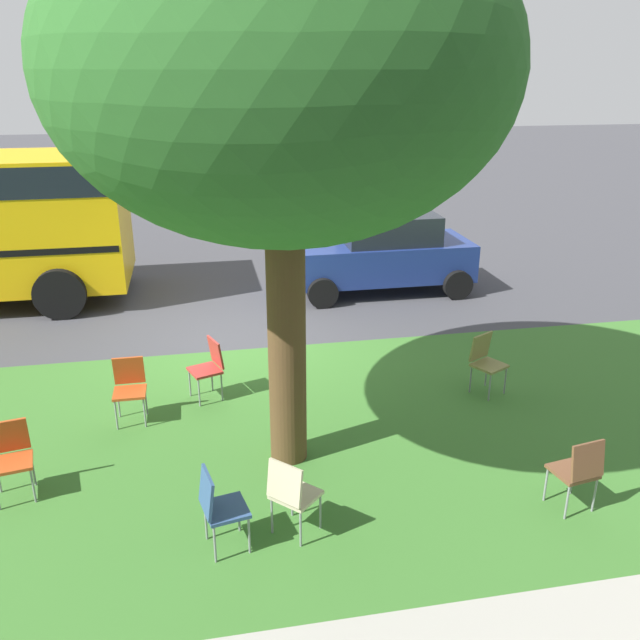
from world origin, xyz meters
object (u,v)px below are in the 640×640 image
street_tree (281,71)px  chair_1 (218,504)px  chair_4 (11,454)px  chair_6 (291,492)px  chair_5 (579,469)px  parked_car (382,252)px  chair_2 (209,364)px  chair_0 (486,359)px  chair_3 (129,385)px

street_tree → chair_1: 4.28m
street_tree → chair_4: street_tree is taller
chair_4 → chair_6: (-2.90, 1.26, 0.00)m
chair_5 → parked_car: bearing=-90.2°
street_tree → chair_6: street_tree is taller
chair_6 → parked_car: (-3.05, -7.47, 0.32)m
chair_2 → chair_5: same height
chair_2 → chair_6: (-0.70, 3.19, 0.00)m
chair_0 → chair_6: same height
street_tree → parked_car: bearing=-115.4°
street_tree → chair_0: 5.09m
chair_5 → chair_6: (3.02, -0.17, 0.00)m
street_tree → chair_0: (-3.05, -1.18, -3.90)m
street_tree → chair_6: bearing=83.0°
street_tree → chair_3: bearing=-33.7°
chair_1 → chair_3: (1.04, -2.80, 0.00)m
chair_0 → chair_1: (3.95, 2.69, 0.00)m
chair_0 → parked_car: 4.86m
street_tree → chair_6: 4.17m
chair_2 → chair_4: same height
chair_3 → chair_5: size_ratio=1.00×
chair_1 → chair_2: same height
chair_1 → parked_car: 8.44m
chair_5 → chair_6: same height
chair_2 → chair_5: bearing=137.9°
chair_4 → chair_6: bearing=156.6°
street_tree → chair_2: 4.36m
chair_2 → parked_car: size_ratio=0.24×
chair_4 → parked_car: bearing=-133.7°
chair_0 → chair_6: (3.22, 2.63, 0.00)m
chair_3 → chair_2: bearing=-156.8°
chair_4 → parked_car: (-5.95, -6.22, 0.32)m
chair_4 → chair_6: 3.16m
street_tree → chair_1: bearing=59.2°
chair_2 → parked_car: 5.70m
chair_3 → chair_6: size_ratio=1.00×
chair_0 → chair_2: bearing=-8.2°
street_tree → chair_6: (0.18, 1.45, -3.90)m
street_tree → parked_car: (-2.87, -6.03, -3.58)m
chair_1 → chair_6: (-0.72, -0.07, 0.00)m
chair_2 → parked_car: (-3.74, -4.28, 0.32)m
chair_3 → chair_6: (-1.76, 2.74, 0.00)m
chair_0 → chair_1: size_ratio=1.00×
chair_0 → chair_1: same height
street_tree → chair_4: (3.08, 0.19, -3.90)m
chair_2 → chair_3: bearing=23.2°
chair_2 → chair_5: 5.01m
street_tree → parked_car: street_tree is taller
chair_1 → chair_3: 2.99m
street_tree → chair_3: 4.54m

